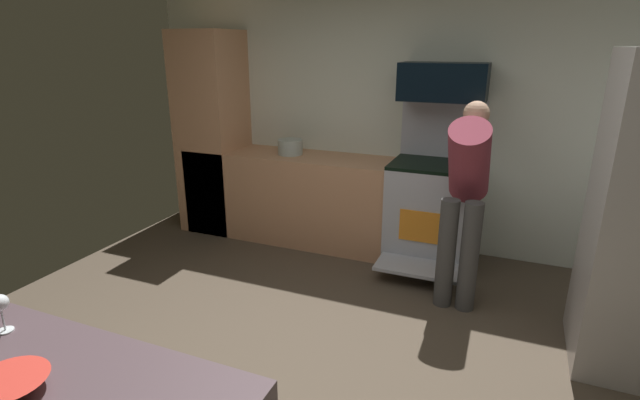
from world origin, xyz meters
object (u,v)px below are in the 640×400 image
at_px(oven_range, 432,209).
at_px(mixing_bowl_small, 10,386).
at_px(microwave, 443,82).
at_px(person_cook, 466,190).
at_px(stock_pot, 290,147).
at_px(wine_glass_near, 0,305).

relative_size(oven_range, mixing_bowl_small, 6.17).
distance_m(microwave, person_cook, 1.09).
distance_m(microwave, mixing_bowl_small, 3.69).
height_order(person_cook, mixing_bowl_small, person_cook).
height_order(mixing_bowl_small, stock_pot, stock_pot).
xyz_separation_m(microwave, stock_pot, (-1.45, -0.08, -0.67)).
relative_size(oven_range, wine_glass_near, 9.48).
relative_size(oven_range, stock_pot, 5.95).
bearing_deg(stock_pot, person_cook, -20.10).
bearing_deg(oven_range, stock_pot, 179.44).
bearing_deg(person_cook, mixing_bowl_small, -111.14).
bearing_deg(mixing_bowl_small, microwave, 78.05).
height_order(oven_range, person_cook, person_cook).
bearing_deg(person_cook, oven_range, 117.74).
bearing_deg(microwave, person_cook, -65.37).
height_order(microwave, stock_pot, microwave).
bearing_deg(wine_glass_near, microwave, 71.63).
height_order(mixing_bowl_small, wine_glass_near, wine_glass_near).
relative_size(person_cook, stock_pot, 6.20).
relative_size(wine_glass_near, stock_pot, 0.63).
height_order(microwave, wine_glass_near, microwave).
relative_size(microwave, wine_glass_near, 4.72).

